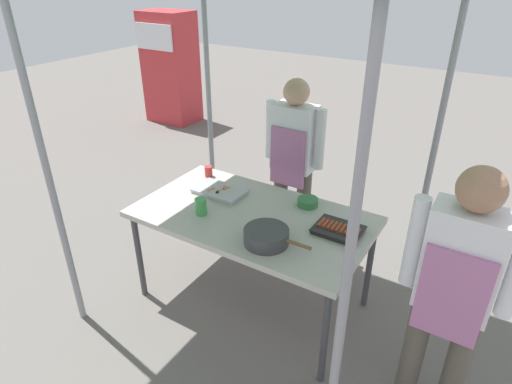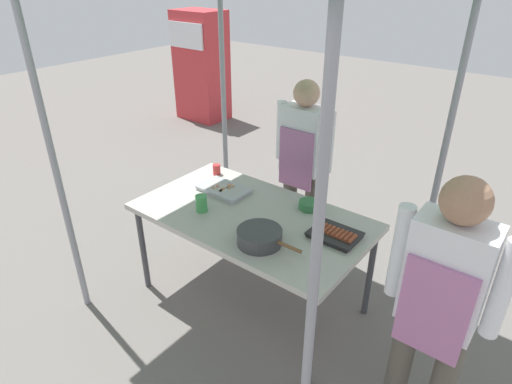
% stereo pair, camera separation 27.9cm
% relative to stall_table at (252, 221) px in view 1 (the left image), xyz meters
% --- Properties ---
extents(ground_plane, '(18.00, 18.00, 0.00)m').
position_rel_stall_table_xyz_m(ground_plane, '(0.00, 0.00, -0.70)').
color(ground_plane, '#66605B').
extents(stall_table, '(1.60, 0.90, 0.75)m').
position_rel_stall_table_xyz_m(stall_table, '(0.00, 0.00, 0.00)').
color(stall_table, '#B7B2A8').
rests_on(stall_table, ground).
extents(tray_grilled_sausages, '(0.30, 0.24, 0.05)m').
position_rel_stall_table_xyz_m(tray_grilled_sausages, '(0.58, 0.10, 0.07)').
color(tray_grilled_sausages, black).
rests_on(tray_grilled_sausages, stall_table).
extents(tray_meat_skewers, '(0.38, 0.23, 0.04)m').
position_rel_stall_table_xyz_m(tray_meat_skewers, '(-0.37, 0.13, 0.07)').
color(tray_meat_skewers, '#ADADB2').
rests_on(tray_meat_skewers, stall_table).
extents(cooking_wok, '(0.44, 0.28, 0.09)m').
position_rel_stall_table_xyz_m(cooking_wok, '(0.25, -0.24, 0.10)').
color(cooking_wok, '#38383A').
rests_on(cooking_wok, stall_table).
extents(condiment_bowl, '(0.15, 0.15, 0.05)m').
position_rel_stall_table_xyz_m(condiment_bowl, '(0.27, 0.31, 0.08)').
color(condiment_bowl, '#33723F').
rests_on(condiment_bowl, stall_table).
extents(drink_cup_near_edge, '(0.06, 0.06, 0.08)m').
position_rel_stall_table_xyz_m(drink_cup_near_edge, '(-0.61, 0.32, 0.10)').
color(drink_cup_near_edge, red).
rests_on(drink_cup_near_edge, stall_table).
extents(drink_cup_by_wok, '(0.08, 0.08, 0.12)m').
position_rel_stall_table_xyz_m(drink_cup_by_wok, '(-0.30, -0.18, 0.11)').
color(drink_cup_by_wok, '#3F994C').
rests_on(drink_cup_by_wok, stall_table).
extents(vendor_woman, '(0.52, 0.22, 1.50)m').
position_rel_stall_table_xyz_m(vendor_woman, '(-0.10, 0.79, 0.18)').
color(vendor_woman, '#595147').
rests_on(vendor_woman, ground).
extents(customer_nearby, '(0.52, 0.22, 1.52)m').
position_rel_stall_table_xyz_m(customer_nearby, '(1.31, -0.25, 0.20)').
color(customer_nearby, '#595147').
rests_on(customer_nearby, ground).
extents(neighbor_stall_left, '(0.74, 0.57, 1.64)m').
position_rel_stall_table_xyz_m(neighbor_stall_left, '(-3.31, 2.91, 0.13)').
color(neighbor_stall_left, '#C63338').
rests_on(neighbor_stall_left, ground).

